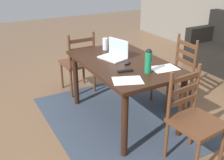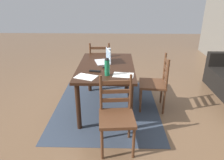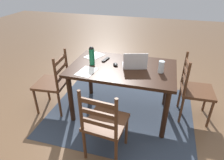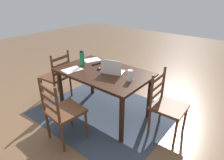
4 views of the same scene
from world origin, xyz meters
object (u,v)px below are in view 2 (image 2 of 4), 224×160
(chair_far_head, at_px, (155,84))
(tv_remote, at_px, (95,71))
(chair_left_near, at_px, (100,64))
(water_bottle, at_px, (107,66))
(drinking_glass, at_px, (109,52))
(laptop, at_px, (105,59))
(dining_table, at_px, (106,71))
(chair_right_far, at_px, (117,116))
(computer_mouse, at_px, (105,67))

(chair_far_head, relative_size, tv_remote, 5.59)
(chair_far_head, bearing_deg, chair_left_near, -135.25)
(chair_far_head, xyz_separation_m, water_bottle, (0.42, -0.79, 0.45))
(chair_far_head, height_order, drinking_glass, chair_far_head)
(water_bottle, height_order, drinking_glass, water_bottle)
(laptop, bearing_deg, drinking_glass, 171.38)
(laptop, bearing_deg, tv_remote, -16.15)
(dining_table, distance_m, chair_right_far, 1.05)
(dining_table, bearing_deg, water_bottle, 4.99)
(chair_left_near, bearing_deg, water_bottle, 8.61)
(laptop, bearing_deg, chair_far_head, 78.81)
(dining_table, xyz_separation_m, computer_mouse, (0.10, -0.01, 0.12))
(laptop, relative_size, tv_remote, 2.17)
(laptop, height_order, tv_remote, laptop)
(dining_table, relative_size, computer_mouse, 14.45)
(chair_far_head, height_order, chair_left_near, same)
(dining_table, bearing_deg, tv_remote, -28.55)
(computer_mouse, bearing_deg, dining_table, 143.12)
(drinking_glass, distance_m, tv_remote, 0.83)
(laptop, height_order, computer_mouse, laptop)
(chair_right_far, distance_m, drinking_glass, 1.59)
(dining_table, distance_m, chair_left_near, 1.05)
(computer_mouse, bearing_deg, chair_far_head, 67.31)
(dining_table, bearing_deg, chair_right_far, 10.01)
(laptop, distance_m, drinking_glass, 0.36)
(chair_left_near, distance_m, drinking_glass, 0.66)
(dining_table, bearing_deg, computer_mouse, -7.51)
(drinking_glass, bearing_deg, tv_remote, -12.91)
(tv_remote, bearing_deg, computer_mouse, -26.66)
(chair_right_far, bearing_deg, tv_remote, -155.08)
(chair_left_near, xyz_separation_m, computer_mouse, (1.11, 0.17, 0.33))
(water_bottle, bearing_deg, drinking_glass, -179.40)
(chair_far_head, relative_size, drinking_glass, 6.05)
(chair_far_head, distance_m, chair_right_far, 1.20)
(computer_mouse, bearing_deg, chair_right_far, -17.45)
(laptop, bearing_deg, water_bottle, 6.09)
(chair_right_far, xyz_separation_m, computer_mouse, (-0.91, -0.19, 0.33))
(chair_right_far, xyz_separation_m, water_bottle, (-0.58, -0.14, 0.45))
(chair_far_head, relative_size, laptop, 2.58)
(laptop, xyz_separation_m, computer_mouse, (0.27, 0.01, -0.04))
(dining_table, distance_m, laptop, 0.23)
(chair_left_near, height_order, laptop, laptop)
(chair_left_near, bearing_deg, computer_mouse, 8.54)
(tv_remote, bearing_deg, chair_left_near, 11.93)
(chair_far_head, bearing_deg, tv_remote, -73.82)
(water_bottle, relative_size, drinking_glass, 1.68)
(water_bottle, distance_m, drinking_glass, 0.95)
(computer_mouse, bearing_deg, water_bottle, -20.51)
(chair_left_near, relative_size, tv_remote, 5.59)
(laptop, distance_m, computer_mouse, 0.27)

